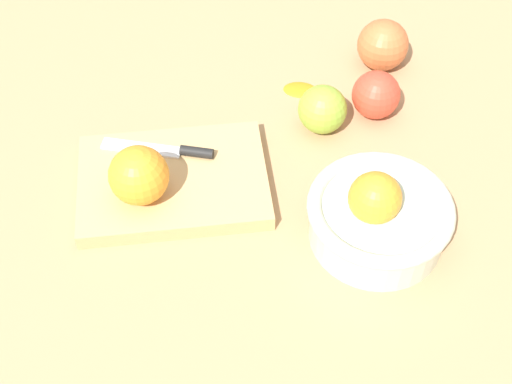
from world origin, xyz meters
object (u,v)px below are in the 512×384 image
object	(u,v)px
bowl	(378,216)
cutting_board	(173,182)
orange_on_board	(139,175)
apple_front_left_2	(383,45)
apple_front_left_3	(376,95)
apple_front_left	(322,109)
knife	(173,151)

from	to	relation	value
bowl	cutting_board	world-z (taller)	bowl
orange_on_board	apple_front_left_2	size ratio (longest dim) A/B	0.97
apple_front_left_2	apple_front_left_3	xyz separation A→B (m)	(0.02, 0.11, -0.00)
bowl	apple_front_left_2	distance (m)	0.34
apple_front_left_3	cutting_board	bearing A→B (deg)	26.97
bowl	orange_on_board	size ratio (longest dim) A/B	2.35
bowl	apple_front_left	size ratio (longest dim) A/B	2.58
bowl	knife	distance (m)	0.29
apple_front_left_2	cutting_board	bearing A→B (deg)	39.63
knife	apple_front_left	distance (m)	0.22
apple_front_left_2	knife	bearing A→B (deg)	34.52
apple_front_left_2	orange_on_board	bearing A→B (deg)	39.96
cutting_board	orange_on_board	bearing A→B (deg)	42.59
knife	bowl	bearing A→B (deg)	154.89
bowl	apple_front_left	bearing A→B (deg)	-74.12
apple_front_left	apple_front_left_2	bearing A→B (deg)	-126.07
knife	apple_front_left_3	xyz separation A→B (m)	(-0.28, -0.10, 0.01)
orange_on_board	apple_front_left_2	distance (m)	0.44
orange_on_board	apple_front_left_2	bearing A→B (deg)	-140.04
cutting_board	apple_front_left	distance (m)	0.23
orange_on_board	apple_front_left	bearing A→B (deg)	-148.50
cutting_board	apple_front_left	world-z (taller)	apple_front_left
orange_on_board	knife	distance (m)	0.09
cutting_board	knife	world-z (taller)	knife
bowl	apple_front_left	world-z (taller)	bowl
apple_front_left_3	apple_front_left	bearing A→B (deg)	20.84
bowl	knife	xyz separation A→B (m)	(0.26, -0.12, -0.01)
cutting_board	apple_front_left_3	xyz separation A→B (m)	(-0.28, -0.14, 0.02)
knife	apple_front_left	bearing A→B (deg)	-160.59
bowl	knife	world-z (taller)	bowl
orange_on_board	apple_front_left	world-z (taller)	orange_on_board
bowl	apple_front_left_3	world-z (taller)	bowl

